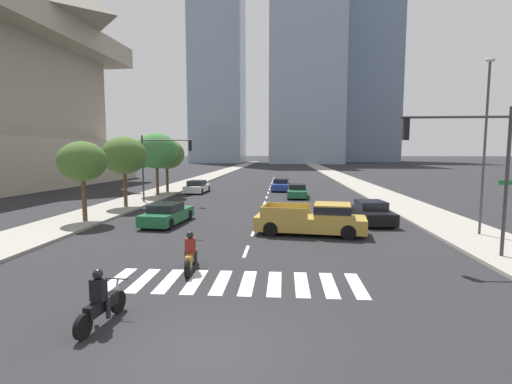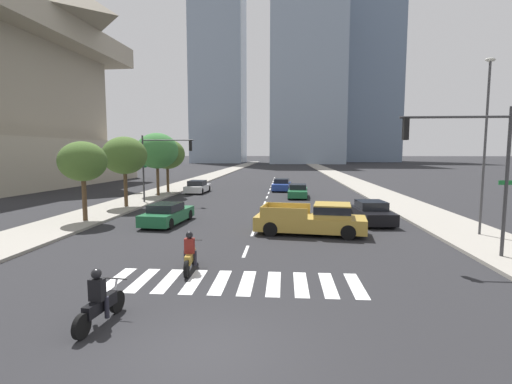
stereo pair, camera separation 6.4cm
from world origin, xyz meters
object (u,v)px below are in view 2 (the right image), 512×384
sedan_blue_3 (282,185)px  traffic_signal_far (162,156)px  pickup_truck (315,219)px  street_tree_third (157,151)px  street_tree_fourth (167,154)px  motorcycle_trailing (190,255)px  street_tree_second (124,156)px  sedan_green_2 (167,214)px  street_lamp_east (486,136)px  motorcycle_lead (100,303)px  sedan_white_4 (198,187)px  traffic_signal_near (467,155)px  sedan_green_1 (298,191)px  street_tree_nearest (83,162)px  sedan_black_0 (372,213)px

sedan_blue_3 → traffic_signal_far: 15.70m
pickup_truck → street_tree_third: (-13.97, 15.89, 3.65)m
street_tree_third → street_tree_fourth: bearing=90.0°
sedan_blue_3 → street_tree_fourth: size_ratio=0.85×
traffic_signal_far → street_tree_fourth: size_ratio=1.01×
motorcycle_trailing → street_tree_second: size_ratio=0.41×
sedan_green_2 → street_lamp_east: bearing=-91.8°
motorcycle_lead → motorcycle_trailing: 4.66m
pickup_truck → sedan_green_2: (-8.76, 2.30, -0.22)m
motorcycle_trailing → sedan_white_4: motorcycle_trailing is taller
traffic_signal_near → pickup_truck: bearing=-36.6°
traffic_signal_near → sedan_blue_3: bearing=-74.3°
motorcycle_trailing → sedan_white_4: size_ratio=0.49×
sedan_green_2 → street_lamp_east: 17.90m
motorcycle_lead → sedan_green_1: (5.94, 27.56, -0.00)m
motorcycle_lead → motorcycle_trailing: bearing=-7.9°
sedan_green_2 → sedan_blue_3: sedan_blue_3 is taller
sedan_green_1 → traffic_signal_near: 21.85m
street_tree_fourth → motorcycle_trailing: bearing=-70.9°
street_tree_third → sedan_blue_3: bearing=30.0°
sedan_green_1 → street_tree_nearest: size_ratio=0.99×
pickup_truck → street_tree_third: 21.47m
sedan_green_2 → street_tree_fourth: 17.87m
sedan_black_0 → sedan_white_4: 21.91m
street_tree_second → street_tree_third: street_tree_third is taller
motorcycle_trailing → street_tree_nearest: 12.93m
street_lamp_east → street_tree_third: (-22.36, 15.89, -0.71)m
motorcycle_lead → street_tree_nearest: size_ratio=0.43×
pickup_truck → street_tree_nearest: 14.46m
sedan_blue_3 → street_tree_second: 19.07m
street_tree_fourth → traffic_signal_far: bearing=-75.4°
sedan_blue_3 → sedan_white_4: 9.47m
motorcycle_trailing → sedan_green_2: bearing=17.6°
pickup_truck → street_lamp_east: 9.46m
street_lamp_east → street_tree_third: bearing=144.6°
sedan_white_4 → street_tree_fourth: (-3.00, -0.79, 3.52)m
motorcycle_trailing → sedan_green_1: (4.76, 23.05, 0.00)m
sedan_green_2 → street_tree_nearest: size_ratio=0.98×
sedan_blue_3 → motorcycle_lead: bearing=-2.6°
traffic_signal_far → street_tree_fourth: traffic_signal_far is taller
street_tree_third → street_tree_fourth: 3.15m
street_tree_second → traffic_signal_far: bearing=53.3°
sedan_green_1 → street_tree_fourth: 14.30m
sedan_blue_3 → street_tree_third: size_ratio=0.78×
sedan_black_0 → street_tree_nearest: (-17.71, -1.26, 3.16)m
motorcycle_lead → sedan_white_4: bearing=15.4°
traffic_signal_far → street_lamp_east: bearing=-28.8°
sedan_black_0 → street_tree_nearest: bearing=-90.2°
sedan_green_1 → traffic_signal_far: (-11.57, -5.37, 3.42)m
traffic_signal_far → street_tree_second: (-2.05, -2.75, 0.08)m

